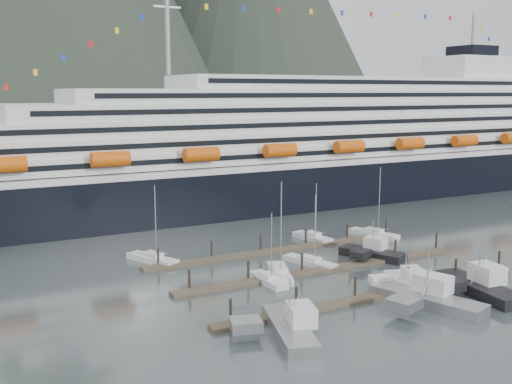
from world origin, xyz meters
TOP-DOWN VIEW (x-y plane):
  - ground at (0.00, 0.00)m, footprint 1600.00×1600.00m
  - cruise_ship at (30.03, 54.94)m, footprint 210.00×30.40m
  - dock_near at (-4.93, -9.95)m, footprint 48.18×2.28m
  - dock_mid at (-4.93, 3.05)m, footprint 48.18×2.28m
  - dock_far at (-4.93, 16.05)m, footprint 48.18×2.28m
  - sailboat_a at (-14.82, 2.10)m, footprint 2.51×7.97m
  - sailboat_b at (-11.90, 3.96)m, footprint 6.03×10.16m
  - sailboat_d at (-4.73, 6.96)m, footprint 4.99×9.77m
  - sailboat_e at (-26.00, 19.99)m, footprint 6.35×9.83m
  - sailboat_f at (4.30, 19.99)m, footprint 3.78×8.86m
  - sailboat_g at (15.98, 17.01)m, footprint 5.51×10.13m
  - trawler_a at (-21.79, -14.96)m, footprint 10.39×13.50m
  - trawler_b at (0.69, -8.59)m, footprint 8.10×9.84m
  - trawler_c at (-1.56, -15.06)m, footprint 11.84×15.40m
  - trawler_d at (7.71, -14.98)m, footprint 10.46×14.09m
  - trawler_e at (6.33, 5.46)m, footprint 9.48×11.13m

SIDE VIEW (x-z plane):
  - ground at x=0.00m, z-range 0.00..0.00m
  - dock_near at x=-4.93m, z-range -1.29..1.91m
  - dock_mid at x=-4.93m, z-range -1.29..1.91m
  - dock_far at x=-4.93m, z-range -1.29..1.91m
  - sailboat_d at x=-4.73m, z-range -5.41..6.19m
  - sailboat_a at x=-14.82m, z-range -4.93..5.70m
  - sailboat_f at x=4.30m, z-range -5.11..5.91m
  - sailboat_g at x=15.98m, z-range -6.33..7.15m
  - sailboat_e at x=-26.00m, z-range -6.05..6.87m
  - sailboat_b at x=-11.90m, z-range -6.89..7.74m
  - trawler_b at x=0.69m, z-range -2.20..3.82m
  - trawler_e at x=6.33m, z-range -2.57..4.34m
  - trawler_a at x=-21.79m, z-range -2.67..4.49m
  - trawler_c at x=-1.56m, z-range -2.88..4.78m
  - trawler_d at x=7.71m, z-range -3.11..5.12m
  - cruise_ship at x=30.03m, z-range -13.11..37.19m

